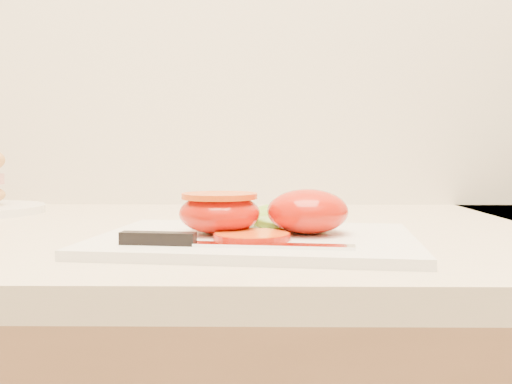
{
  "coord_description": "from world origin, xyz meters",
  "views": [
    {
      "loc": [
        -0.19,
        0.94,
        1.03
      ],
      "look_at": [
        -0.19,
        1.55,
        0.99
      ],
      "focal_mm": 40.0,
      "sensor_mm": 36.0,
      "label": 1
    }
  ],
  "objects": [
    {
      "name": "knife",
      "position": [
        -0.24,
        1.47,
        0.94
      ],
      "size": [
        0.22,
        0.04,
        0.01
      ],
      "rotation": [
        0.0,
        0.0,
        -0.12
      ],
      "color": "silver",
      "rests_on": "cutting_board"
    },
    {
      "name": "tomato_half_dome",
      "position": [
        -0.14,
        1.55,
        0.96
      ],
      "size": [
        0.09,
        0.09,
        0.05
      ],
      "primitive_type": "ellipsoid",
      "color": "#BB1200",
      "rests_on": "cutting_board"
    },
    {
      "name": "tomato_half_cut",
      "position": [
        -0.23,
        1.55,
        0.96
      ],
      "size": [
        0.09,
        0.09,
        0.04
      ],
      "color": "#BB1200",
      "rests_on": "cutting_board"
    },
    {
      "name": "tomato_slice_0",
      "position": [
        -0.2,
        1.51,
        0.94
      ],
      "size": [
        0.07,
        0.07,
        0.01
      ],
      "primitive_type": "cylinder",
      "color": "#F75B13",
      "rests_on": "cutting_board"
    },
    {
      "name": "lettuce_leaf_0",
      "position": [
        -0.16,
        1.61,
        0.95
      ],
      "size": [
        0.11,
        0.09,
        0.02
      ],
      "primitive_type": "ellipsoid",
      "rotation": [
        0.0,
        0.0,
        0.16
      ],
      "color": "#71B02E",
      "rests_on": "cutting_board"
    },
    {
      "name": "cutting_board",
      "position": [
        -0.19,
        1.54,
        0.94
      ],
      "size": [
        0.36,
        0.28,
        0.01
      ],
      "primitive_type": "cube",
      "rotation": [
        0.0,
        0.0,
        -0.12
      ],
      "color": "silver",
      "rests_on": "counter"
    }
  ]
}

